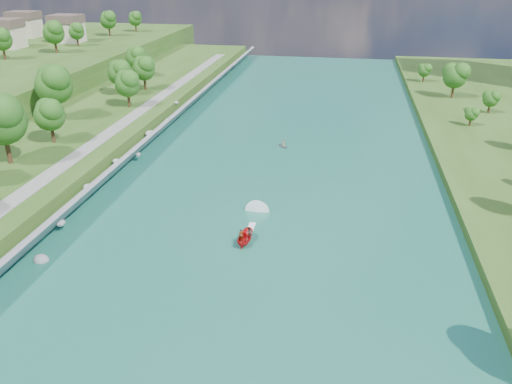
# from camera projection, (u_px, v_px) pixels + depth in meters

# --- Properties ---
(ground) EXTENTS (260.00, 260.00, 0.00)m
(ground) POSITION_uv_depth(u_px,v_px,m) (243.00, 260.00, 60.55)
(ground) COLOR #2D5119
(ground) RESTS_ON ground
(river_water) EXTENTS (55.00, 240.00, 0.10)m
(river_water) POSITION_uv_depth(u_px,v_px,m) (269.00, 191.00, 78.36)
(river_water) COLOR #185D4F
(river_water) RESTS_ON ground
(ridge_west) EXTENTS (60.00, 120.00, 9.00)m
(ridge_west) POSITION_uv_depth(u_px,v_px,m) (47.00, 60.00, 156.65)
(ridge_west) COLOR #2D5119
(ridge_west) RESTS_ON ground
(riprap_bank) EXTENTS (4.80, 236.00, 4.55)m
(riprap_bank) POSITION_uv_depth(u_px,v_px,m) (111.00, 172.00, 80.96)
(riprap_bank) COLOR slate
(riprap_bank) RESTS_ON ground
(riverside_path) EXTENTS (3.00, 200.00, 0.10)m
(riverside_path) POSITION_uv_depth(u_px,v_px,m) (74.00, 157.00, 82.12)
(riverside_path) COLOR gray
(riverside_path) RESTS_ON berm_west
(ridge_houses) EXTENTS (29.50, 29.50, 8.40)m
(ridge_houses) POSITION_uv_depth(u_px,v_px,m) (33.00, 28.00, 158.37)
(ridge_houses) COLOR beige
(ridge_houses) RESTS_ON ridge_west
(trees_ridge) EXTENTS (17.63, 64.86, 10.45)m
(trees_ridge) POSITION_uv_depth(u_px,v_px,m) (75.00, 29.00, 153.67)
(trees_ridge) COLOR #265015
(trees_ridge) RESTS_ON ridge_west
(motorboat) EXTENTS (3.60, 18.87, 2.09)m
(motorboat) POSITION_uv_depth(u_px,v_px,m) (247.00, 232.00, 65.21)
(motorboat) COLOR red
(motorboat) RESTS_ON river_water
(raft) EXTENTS (2.91, 3.04, 1.50)m
(raft) POSITION_uv_depth(u_px,v_px,m) (283.00, 145.00, 96.72)
(raft) COLOR #93969B
(raft) RESTS_ON river_water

